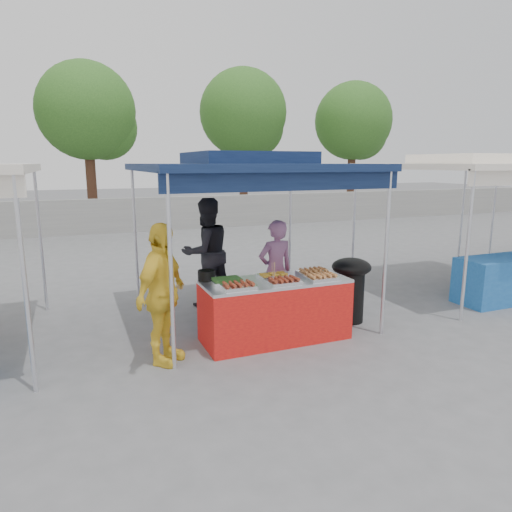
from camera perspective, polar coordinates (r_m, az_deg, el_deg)
name	(u,v)px	position (r m, az deg, el deg)	size (l,w,h in m)	color
ground_plane	(272,336)	(6.56, 2.00, -10.00)	(80.00, 80.00, 0.00)	slate
back_wall	(147,214)	(16.85, -13.48, 5.08)	(40.00, 0.25, 1.20)	gray
main_canopy	(247,166)	(7.00, -1.16, 11.22)	(3.20, 3.20, 2.57)	silver
neighbor_stall_right	(485,208)	(9.35, 26.68, 5.36)	(3.20, 3.20, 2.57)	silver
tree_1	(91,115)	(18.33, -19.94, 16.19)	(3.54, 3.49, 6.00)	#4B2B1D
tree_2	(246,117)	(20.39, -1.26, 17.00)	(3.72, 3.69, 6.35)	#4B2B1D
tree_3	(355,125)	(22.56, 12.30, 15.76)	(3.59, 3.54, 6.08)	#4B2B1D
vendor_table	(275,310)	(6.33, 2.40, -6.73)	(2.00, 0.80, 0.85)	red
food_tray_fl	(238,286)	(5.77, -2.23, -3.81)	(0.42, 0.30, 0.07)	white
food_tray_fm	(283,282)	(6.00, 3.44, -3.22)	(0.42, 0.30, 0.07)	white
food_tray_fr	(322,277)	(6.27, 8.19, -2.66)	(0.42, 0.30, 0.07)	white
food_tray_bl	(227,281)	(6.03, -3.64, -3.14)	(0.42, 0.30, 0.07)	white
food_tray_bm	(274,276)	(6.31, 2.21, -2.46)	(0.42, 0.30, 0.07)	white
food_tray_br	(313,272)	(6.54, 7.13, -2.04)	(0.42, 0.30, 0.07)	white
cooking_pot	(207,275)	(6.21, -6.20, -2.41)	(0.24, 0.24, 0.14)	black
skewer_cup	(273,280)	(6.05, 2.18, -2.98)	(0.07, 0.07, 0.09)	silver
wok_burner	(351,284)	(7.13, 11.76, -3.45)	(0.60, 0.60, 1.00)	black
crate_left	(225,321)	(6.77, -3.88, -8.08)	(0.47, 0.33, 0.28)	blue
crate_right	(274,311)	(7.17, 2.20, -6.92)	(0.46, 0.32, 0.28)	blue
crate_stacked	(274,294)	(7.09, 2.22, -4.81)	(0.45, 0.32, 0.27)	blue
vendor_woman	(276,271)	(6.98, 2.46, -1.90)	(0.57, 0.38, 1.57)	#9F6594
helper_man	(206,252)	(7.78, -6.22, 0.46)	(0.90, 0.70, 1.85)	#222328
customer_person	(162,295)	(5.59, -11.67, -4.74)	(1.02, 0.42, 1.73)	yellow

